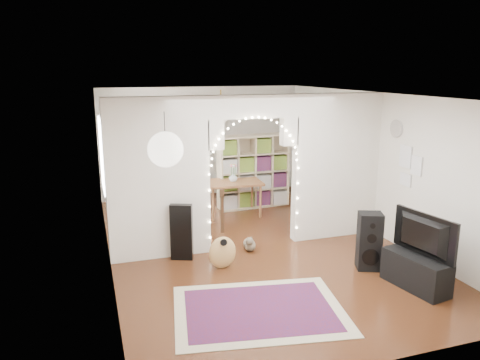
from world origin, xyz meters
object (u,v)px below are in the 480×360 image
object	(u,v)px
floor_speaker	(369,241)
dining_chair_left	(192,217)
acoustic_guitar	(222,240)
media_console	(416,272)
bookcase	(253,171)
dining_chair_right	(194,192)
dining_table	(233,185)

from	to	relation	value
floor_speaker	dining_chair_left	bearing A→B (deg)	151.56
dining_chair_left	acoustic_guitar	bearing A→B (deg)	-92.77
acoustic_guitar	media_console	world-z (taller)	acoustic_guitar
bookcase	dining_chair_left	xyz separation A→B (m)	(-1.71, -1.13, -0.59)
bookcase	floor_speaker	bearing A→B (deg)	-85.42
dining_chair_right	dining_chair_left	bearing A→B (deg)	-111.86
acoustic_guitar	bookcase	distance (m)	3.54
media_console	bookcase	xyz separation A→B (m)	(-0.84, 4.66, 0.59)
dining_chair_right	dining_table	bearing A→B (deg)	-69.53
dining_table	dining_chair_right	xyz separation A→B (m)	(-0.62, 1.16, -0.41)
media_console	dining_chair_right	bearing A→B (deg)	101.49
dining_table	dining_chair_left	size ratio (longest dim) A/B	2.26
acoustic_guitar	floor_speaker	distance (m)	2.33
bookcase	dining_table	xyz separation A→B (m)	(-0.63, -0.48, -0.16)
media_console	dining_chair_left	bearing A→B (deg)	115.95
dining_chair_left	dining_chair_right	size ratio (longest dim) A/B	0.91
acoustic_guitar	dining_chair_right	distance (m)	3.82
dining_table	dining_chair_left	world-z (taller)	dining_table
dining_table	floor_speaker	bearing A→B (deg)	-67.33
acoustic_guitar	dining_chair_left	distance (m)	2.00
media_console	dining_chair_left	world-z (taller)	media_console
acoustic_guitar	bookcase	size ratio (longest dim) A/B	0.67
bookcase	dining_chair_right	size ratio (longest dim) A/B	2.77
floor_speaker	media_console	xyz separation A→B (m)	(0.27, -0.80, -0.21)
acoustic_guitar	dining_chair_right	xyz separation A→B (m)	(0.39, 3.80, -0.21)
floor_speaker	bookcase	distance (m)	3.91
bookcase	dining_table	world-z (taller)	bookcase
dining_chair_left	dining_chair_right	world-z (taller)	dining_chair_right
media_console	acoustic_guitar	bearing A→B (deg)	138.27
dining_chair_left	dining_chair_right	distance (m)	1.87
bookcase	dining_chair_left	bearing A→B (deg)	-150.29
dining_table	dining_chair_right	bearing A→B (deg)	121.30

